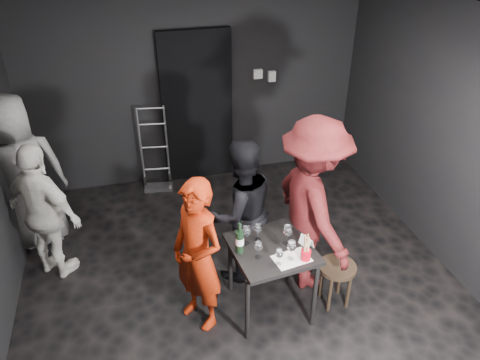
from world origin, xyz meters
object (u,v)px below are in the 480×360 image
object	(u,v)px
bystander_grey	(19,160)
wine_bottle	(240,241)
server_red	(198,255)
bystander_cream	(44,212)
hand_truck	(157,172)
tasting_table	(272,255)
breadstick_cup	(306,248)
woman_black	(240,209)
stool	(337,273)
man_maroon	(314,188)

from	to	relation	value
bystander_grey	wine_bottle	xyz separation A→B (m)	(2.01, -1.67, -0.22)
server_red	bystander_cream	bearing A→B (deg)	-160.77
hand_truck	tasting_table	bearing A→B (deg)	-64.02
bystander_cream	breadstick_cup	xyz separation A→B (m)	(2.29, -1.30, 0.09)
tasting_table	woman_black	xyz separation A→B (m)	(-0.15, 0.56, 0.18)
tasting_table	breadstick_cup	world-z (taller)	breadstick_cup
server_red	breadstick_cup	xyz separation A→B (m)	(0.92, -0.26, 0.09)
breadstick_cup	server_red	bearing A→B (deg)	164.25
hand_truck	breadstick_cup	xyz separation A→B (m)	(1.06, -2.82, 0.66)
stool	woman_black	size ratio (longest dim) A/B	0.28
bystander_cream	bystander_grey	xyz separation A→B (m)	(-0.25, 0.62, 0.30)
woman_black	breadstick_cup	distance (m)	0.89
stool	bystander_grey	size ratio (longest dim) A/B	0.22
woman_black	bystander_cream	size ratio (longest dim) A/B	1.05
bystander_cream	breadstick_cup	size ratio (longest dim) A/B	5.59
man_maroon	bystander_cream	xyz separation A→B (m)	(-2.56, 0.78, -0.35)
man_maroon	bystander_cream	bearing A→B (deg)	66.32
hand_truck	bystander_grey	distance (m)	1.94
tasting_table	server_red	bearing A→B (deg)	177.88
bystander_cream	stool	bearing A→B (deg)	-163.76
woman_black	bystander_grey	world-z (taller)	bystander_grey
man_maroon	server_red	bearing A→B (deg)	95.91
tasting_table	woman_black	distance (m)	0.61
man_maroon	breadstick_cup	size ratio (longest dim) A/B	8.06
stool	man_maroon	size ratio (longest dim) A/B	0.21
stool	server_red	world-z (taller)	server_red
hand_truck	stool	world-z (taller)	hand_truck
bystander_grey	wine_bottle	size ratio (longest dim) A/B	6.96
hand_truck	bystander_cream	size ratio (longest dim) A/B	0.74
server_red	bystander_cream	size ratio (longest dim) A/B	1.00
server_red	tasting_table	bearing A→B (deg)	54.35
wine_bottle	server_red	bearing A→B (deg)	178.66
server_red	woman_black	bearing A→B (deg)	101.76
bystander_grey	bystander_cream	bearing A→B (deg)	97.44
bystander_cream	tasting_table	bearing A→B (deg)	-167.73
stool	server_red	size ratio (longest dim) A/B	0.30
tasting_table	stool	size ratio (longest dim) A/B	1.60
bystander_grey	wine_bottle	bearing A→B (deg)	125.81
bystander_cream	breadstick_cup	world-z (taller)	bystander_cream
hand_truck	server_red	size ratio (longest dim) A/B	0.74
server_red	man_maroon	size ratio (longest dim) A/B	0.69
man_maroon	bystander_cream	distance (m)	2.70
stool	man_maroon	bearing A→B (deg)	109.17
server_red	bystander_grey	bearing A→B (deg)	-169.29
hand_truck	bystander_grey	bearing A→B (deg)	-140.73
stool	bystander_grey	world-z (taller)	bystander_grey
breadstick_cup	man_maroon	bearing A→B (deg)	62.93
tasting_table	man_maroon	xyz separation A→B (m)	(0.50, 0.29, 0.48)
man_maroon	hand_truck	bearing A→B (deg)	23.33
tasting_table	bystander_grey	size ratio (longest dim) A/B	0.34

